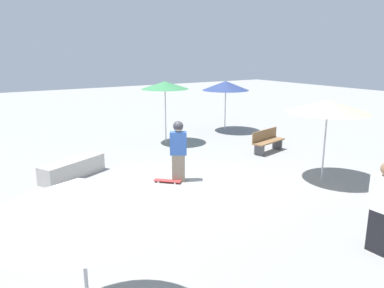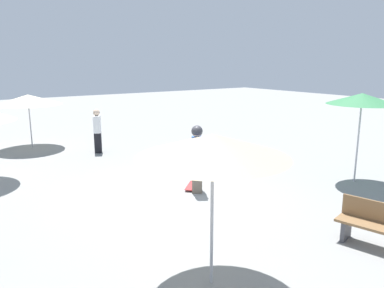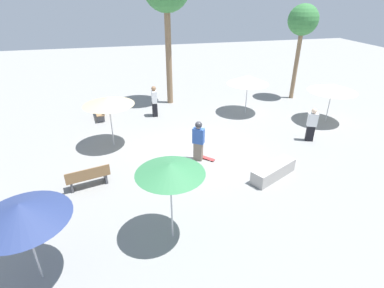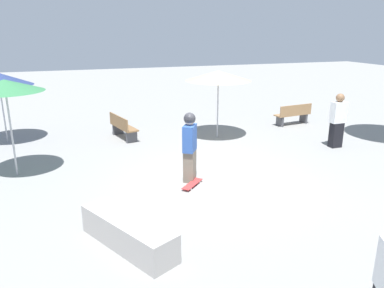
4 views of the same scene
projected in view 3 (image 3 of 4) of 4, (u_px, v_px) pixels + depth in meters
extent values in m
plane|color=gray|center=(201.00, 153.00, 13.67)|extent=(60.00, 60.00, 0.00)
cube|color=#726656|center=(198.00, 151.00, 12.98)|extent=(0.43, 0.46, 0.82)
cube|color=#2D519E|center=(198.00, 136.00, 12.64)|extent=(0.48, 0.55, 0.67)
sphere|color=tan|center=(199.00, 126.00, 12.42)|extent=(0.27, 0.27, 0.27)
sphere|color=#2D2D33|center=(199.00, 125.00, 12.40)|extent=(0.30, 0.30, 0.30)
cube|color=red|center=(206.00, 158.00, 13.17)|extent=(0.71, 0.70, 0.02)
cylinder|color=silver|center=(212.00, 159.00, 13.13)|extent=(0.06, 0.06, 0.05)
cylinder|color=silver|center=(210.00, 161.00, 13.00)|extent=(0.06, 0.06, 0.05)
cylinder|color=silver|center=(202.00, 156.00, 13.37)|extent=(0.06, 0.06, 0.05)
cylinder|color=silver|center=(200.00, 158.00, 13.24)|extent=(0.06, 0.06, 0.05)
cube|color=#A8A39E|center=(273.00, 171.00, 11.82)|extent=(1.49, 2.17, 0.54)
cube|color=#47474C|center=(101.00, 119.00, 16.77)|extent=(0.13, 0.40, 0.40)
cube|color=#47474C|center=(99.00, 111.00, 17.80)|extent=(0.13, 0.40, 0.40)
cube|color=#9E754C|center=(99.00, 111.00, 17.18)|extent=(1.64, 0.65, 0.05)
cube|color=#9E754C|center=(102.00, 107.00, 17.14)|extent=(1.59, 0.25, 0.40)
cube|color=#47474C|center=(71.00, 186.00, 11.06)|extent=(0.40, 0.17, 0.40)
cube|color=#47474C|center=(105.00, 177.00, 11.57)|extent=(0.40, 0.17, 0.40)
cube|color=olive|center=(88.00, 176.00, 11.21)|extent=(0.81, 1.66, 0.05)
cube|color=olive|center=(88.00, 174.00, 10.95)|extent=(0.42, 1.56, 0.40)
cylinder|color=#B7B7BC|center=(329.00, 104.00, 16.51)|extent=(0.05, 0.05, 2.01)
cone|color=beige|center=(333.00, 88.00, 16.07)|extent=(2.59, 2.59, 0.39)
cylinder|color=#B7B7BC|center=(111.00, 123.00, 13.86)|extent=(0.05, 0.05, 2.28)
cone|color=#C6B289|center=(108.00, 101.00, 13.36)|extent=(2.30, 2.30, 0.35)
cylinder|color=#B7B7BC|center=(247.00, 96.00, 17.67)|extent=(0.05, 0.05, 2.11)
cone|color=white|center=(248.00, 79.00, 17.22)|extent=(2.42, 2.42, 0.48)
cylinder|color=#B7B7BC|center=(171.00, 204.00, 8.51)|extent=(0.05, 0.05, 2.46)
cone|color=#387F4C|center=(170.00, 169.00, 7.97)|extent=(1.92, 1.92, 0.31)
cylinder|color=#B7B7BC|center=(32.00, 245.00, 7.28)|extent=(0.05, 0.05, 2.24)
cone|color=navy|center=(21.00, 211.00, 6.79)|extent=(2.19, 2.19, 0.43)
cylinder|color=#896B4C|center=(169.00, 53.00, 18.31)|extent=(0.37, 0.37, 6.36)
cylinder|color=#896B4C|center=(296.00, 63.00, 19.55)|extent=(0.27, 0.27, 4.71)
sphere|color=#387A3D|center=(303.00, 20.00, 18.34)|extent=(1.85, 1.85, 1.85)
cube|color=black|center=(310.00, 133.00, 14.66)|extent=(0.38, 0.43, 0.78)
cube|color=white|center=(313.00, 120.00, 14.33)|extent=(0.42, 0.52, 0.64)
sphere|color=beige|center=(314.00, 111.00, 14.12)|extent=(0.25, 0.25, 0.25)
cube|color=black|center=(155.00, 109.00, 17.49)|extent=(0.38, 0.28, 0.83)
cube|color=white|center=(154.00, 97.00, 17.14)|extent=(0.49, 0.28, 0.69)
sphere|color=#8C6647|center=(154.00, 89.00, 16.92)|extent=(0.27, 0.27, 0.27)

